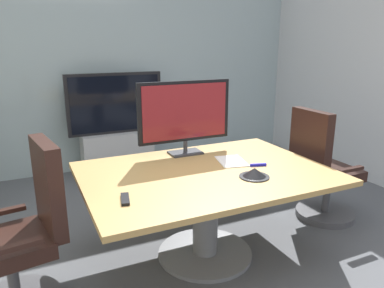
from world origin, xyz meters
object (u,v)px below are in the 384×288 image
office_chair_left (25,242)px  conference_phone (254,173)px  tv_monitor (185,113)px  remote_control (125,199)px  conference_table (206,192)px  office_chair_right (321,174)px  wall_display_unit (117,140)px

office_chair_left → conference_phone: 1.60m
tv_monitor → remote_control: tv_monitor is taller
office_chair_left → tv_monitor: (1.34, 0.52, 0.63)m
conference_table → remote_control: (-0.70, -0.27, 0.18)m
remote_control → tv_monitor: bearing=57.9°
office_chair_left → conference_phone: bearing=72.4°
conference_table → office_chair_right: 1.30m
conference_table → remote_control: size_ratio=10.86×
conference_table → wall_display_unit: bearing=94.0°
conference_table → office_chair_right: (1.29, 0.10, -0.09)m
office_chair_left → wall_display_unit: bearing=144.1°
wall_display_unit → conference_phone: bearing=-80.5°
wall_display_unit → conference_phone: (0.41, -2.48, 0.31)m
conference_phone → wall_display_unit: bearing=99.5°
tv_monitor → conference_phone: 0.85m
wall_display_unit → remote_control: 2.56m
conference_phone → remote_control: (-0.96, -0.00, -0.02)m
conference_table → wall_display_unit: (-0.16, 2.22, -0.11)m
conference_table → conference_phone: (0.26, -0.27, 0.21)m
office_chair_right → wall_display_unit: size_ratio=0.83×
conference_table → tv_monitor: 0.72m
office_chair_left → conference_phone: size_ratio=4.95×
office_chair_left → remote_control: bearing=59.3°
office_chair_left → remote_control: (0.59, -0.24, 0.28)m
conference_table → office_chair_left: size_ratio=1.69×
office_chair_right → tv_monitor: size_ratio=1.30×
tv_monitor → office_chair_left: bearing=-158.9°
office_chair_right → tv_monitor: 1.45m
office_chair_left → conference_table: bearing=82.3°
conference_table → office_chair_right: office_chair_right is taller
wall_display_unit → conference_phone: size_ratio=5.95×
office_chair_left → wall_display_unit: (1.14, 2.25, -0.01)m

